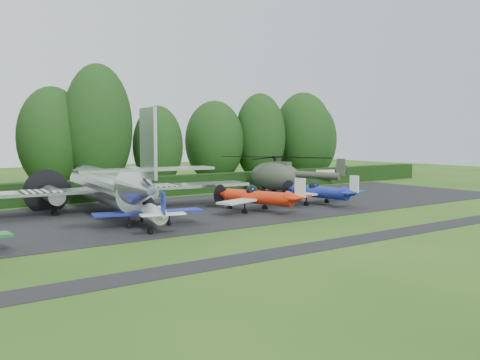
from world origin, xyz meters
TOP-DOWN VIEW (x-y plane):
  - ground at (0.00, 0.00)m, footprint 160.00×160.00m
  - apron at (0.00, 10.00)m, footprint 70.00×18.00m
  - taxiway_verge at (0.00, -6.00)m, footprint 70.00×2.00m
  - hedgerow at (0.00, 21.00)m, footprint 90.00×1.60m
  - transport_plane at (-3.88, 11.66)m, footprint 25.07×19.22m
  - light_plane_white at (-3.90, 4.69)m, footprint 7.24×7.61m
  - light_plane_orange at (6.28, 6.20)m, footprint 7.67×8.06m
  - light_plane_blue at (13.24, 6.48)m, footprint 7.43×7.81m
  - helicopter at (16.35, 16.23)m, footprint 12.16×14.24m
  - sign_board at (26.95, 19.99)m, footprint 3.33×0.12m
  - tree_0 at (18.64, 31.33)m, footprint 7.66×7.66m
  - tree_3 at (24.67, 29.46)m, footprint 6.80×6.80m
  - tree_4 at (-1.40, 33.56)m, footprint 7.67×7.67m
  - tree_5 at (2.91, 31.07)m, footprint 7.63×7.63m
  - tree_7 at (31.93, 28.92)m, footprint 8.27×8.27m
  - tree_9 at (39.23, 33.86)m, footprint 6.42×6.42m
  - tree_10 at (10.18, 30.80)m, footprint 6.01×6.01m

SIDE VIEW (x-z plane):
  - ground at x=0.00m, z-range 0.00..0.00m
  - hedgerow at x=0.00m, z-range -1.00..1.00m
  - taxiway_verge at x=0.00m, z-range 0.00..0.00m
  - apron at x=0.00m, z-range 0.00..0.01m
  - light_plane_white at x=-3.90m, z-range -0.23..2.55m
  - light_plane_blue at x=13.24m, z-range -0.24..2.62m
  - light_plane_orange at x=6.28m, z-range -0.25..2.70m
  - sign_board at x=26.95m, z-range 0.33..2.20m
  - helicopter at x=16.35m, z-range 0.15..4.06m
  - transport_plane at x=-3.88m, z-range -1.78..6.26m
  - tree_10 at x=10.18m, z-range -0.01..9.62m
  - tree_0 at x=18.64m, z-range -0.01..10.56m
  - tree_9 at x=39.23m, z-range -0.01..10.79m
  - tree_4 at x=-1.40m, z-range -0.01..11.49m
  - tree_3 at x=24.67m, z-range -0.01..11.66m
  - tree_7 at x=31.93m, z-range -0.01..12.07m
  - tree_5 at x=2.91m, z-range -0.01..14.05m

